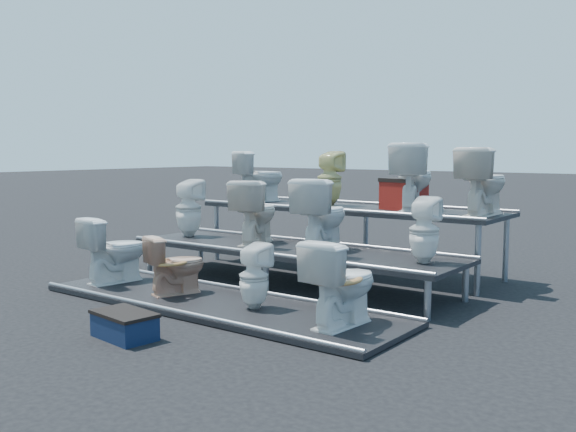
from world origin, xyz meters
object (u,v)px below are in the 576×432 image
Objects in this scene: toilet_0 at (115,249)px; toilet_8 at (260,176)px; toilet_1 at (176,265)px; toilet_9 at (330,178)px; toilet_11 at (483,181)px; toilet_7 at (424,230)px; toilet_5 at (255,212)px; toilet_6 at (322,215)px; toilet_3 at (342,282)px; toilet_4 at (189,208)px; toilet_10 at (413,177)px; toilet_2 at (254,276)px; red_crate at (404,196)px; step_stool at (125,327)px.

toilet_8 reaches higher than toilet_0.
toilet_9 is (0.30, 2.60, 0.85)m from toilet_1.
toilet_7 is at bearing 85.87° from toilet_11.
toilet_5 is at bearing 30.20° from toilet_11.
toilet_5 is 2.75m from toilet_11.
toilet_0 is at bearing 21.17° from toilet_6.
toilet_3 is 4.10m from toilet_8.
toilet_8 reaches higher than toilet_4.
toilet_9 is 1.24m from toilet_10.
toilet_11 is at bearing 176.99° from toilet_9.
toilet_4 is at bearing -18.42° from toilet_3.
toilet_2 is 0.82× the size of toilet_11.
toilet_10 reaches higher than toilet_6.
toilet_7 is 0.91× the size of toilet_9.
toilet_2 is (1.11, 0.00, 0.00)m from toilet_1.
toilet_9 is at bearing -109.82° from toilet_0.
toilet_9 is at bearing -51.48° from toilet_3.
toilet_6 is at bearing 170.35° from toilet_4.
toilet_6 is 1.27m from toilet_7.
toilet_3 reaches higher than toilet_0.
toilet_8 reaches higher than toilet_7.
toilet_10 reaches higher than red_crate.
toilet_9 reaches higher than toilet_7.
toilet_1 is 3.15m from toilet_10.
toilet_1 is at bearing 121.08° from toilet_4.
toilet_4 reaches higher than step_stool.
toilet_1 is at bearing 126.47° from step_stool.
toilet_11 is at bearing -102.18° from toilet_7.
toilet_1 reaches higher than step_stool.
toilet_3 reaches higher than toilet_2.
toilet_2 is at bearing -83.80° from red_crate.
toilet_9 is (-1.83, 2.60, 0.78)m from toilet_3.
toilet_7 is (1.27, 0.00, -0.08)m from toilet_6.
toilet_6 is at bearing -91.98° from red_crate.
toilet_6 reaches higher than toilet_4.
toilet_10 is (1.54, 2.60, 0.90)m from toilet_1.
toilet_0 is 0.92× the size of toilet_6.
toilet_9 is at bearing -15.49° from toilet_10.
red_crate is at bearing -124.71° from toilet_0.
step_stool is (-1.58, -2.59, -0.70)m from toilet_7.
toilet_9 is at bearing -120.09° from toilet_5.
toilet_4 is at bearing -28.78° from toilet_1.
toilet_9 reaches higher than toilet_2.
toilet_5 is 0.99m from toilet_6.
toilet_3 is 3.27m from toilet_9.
toilet_6 is 1.06× the size of toilet_11.
toilet_3 is 1.75m from toilet_6.
toilet_11 is (3.56, 1.30, 0.41)m from toilet_4.
toilet_2 is at bearing -159.50° from toilet_1.
toilet_10 reaches higher than toilet_5.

